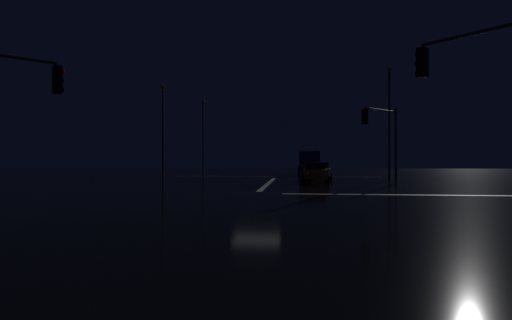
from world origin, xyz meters
The scene contains 13 objects.
ground centered at (0.00, 0.00, -0.05)m, with size 120.00×120.00×0.10m, color black.
stop_line_north centered at (0.00, 9.19, 0.00)m, with size 0.35×15.82×0.01m.
centre_line_ns centered at (0.00, 20.79, 0.00)m, with size 22.00×0.15×0.01m.
crosswalk_bar_east centered at (9.29, 0.00, 0.00)m, with size 15.82×0.40×0.01m.
sedan_orange centered at (3.63, 11.14, 0.80)m, with size 2.02×4.33×1.57m.
sedan_white centered at (4.28, 16.39, 0.80)m, with size 2.02×4.33×1.57m.
sedan_black centered at (3.74, 22.96, 0.80)m, with size 2.02×4.33×1.57m.
box_truck centered at (3.70, 29.85, 1.71)m, with size 2.68×8.28×3.08m.
traffic_signal_ne centered at (8.36, 8.36, 3.94)m, with size 3.07×3.07×5.70m.
traffic_signal_se centered at (8.29, -8.29, 4.28)m, with size 3.35×3.35×6.19m.
streetlamp_left_far centered at (-10.29, 30.79, 5.63)m, with size 0.44×0.44×9.85m.
streetlamp_right_near centered at (10.29, 14.79, 5.73)m, with size 0.44×0.44×10.04m.
streetlamp_left_near centered at (-10.29, 14.79, 5.10)m, with size 0.44×0.44×8.83m.
Camera 1 is at (2.11, -21.10, 1.85)m, focal length 27.76 mm.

